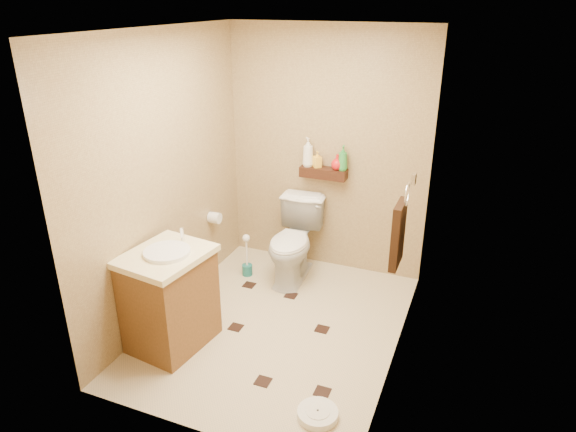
% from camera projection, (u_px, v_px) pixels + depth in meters
% --- Properties ---
extents(ground, '(2.50, 2.50, 0.00)m').
position_uv_depth(ground, '(277.00, 326.00, 4.40)').
color(ground, tan).
rests_on(ground, ground).
extents(wall_back, '(2.00, 0.04, 2.40)m').
position_uv_depth(wall_back, '(327.00, 153.00, 4.99)').
color(wall_back, tan).
rests_on(wall_back, ground).
extents(wall_front, '(2.00, 0.04, 2.40)m').
position_uv_depth(wall_front, '(188.00, 270.00, 2.86)').
color(wall_front, tan).
rests_on(wall_front, ground).
extents(wall_left, '(0.04, 2.50, 2.40)m').
position_uv_depth(wall_left, '(166.00, 179.00, 4.27)').
color(wall_left, tan).
rests_on(wall_left, ground).
extents(wall_right, '(0.04, 2.50, 2.40)m').
position_uv_depth(wall_right, '(408.00, 215.00, 3.58)').
color(wall_right, tan).
rests_on(wall_right, ground).
extents(ceiling, '(2.00, 2.50, 0.02)m').
position_uv_depth(ceiling, '(274.00, 29.00, 3.45)').
color(ceiling, white).
rests_on(ceiling, wall_back).
extents(wall_shelf, '(0.46, 0.14, 0.10)m').
position_uv_depth(wall_shelf, '(323.00, 173.00, 4.99)').
color(wall_shelf, '#3E1C10').
rests_on(wall_shelf, wall_back).
extents(floor_accents, '(1.24, 1.30, 0.01)m').
position_uv_depth(floor_accents, '(279.00, 330.00, 4.33)').
color(floor_accents, black).
rests_on(floor_accents, ground).
extents(toilet, '(0.50, 0.80, 0.79)m').
position_uv_depth(toilet, '(294.00, 242.00, 5.01)').
color(toilet, white).
rests_on(toilet, ground).
extents(vanity, '(0.63, 0.73, 0.94)m').
position_uv_depth(vanity, '(170.00, 298.00, 4.04)').
color(vanity, brown).
rests_on(vanity, ground).
extents(bathroom_scale, '(0.31, 0.31, 0.06)m').
position_uv_depth(bathroom_scale, '(318.00, 414.00, 3.44)').
color(bathroom_scale, white).
rests_on(bathroom_scale, ground).
extents(toilet_brush, '(0.10, 0.10, 0.45)m').
position_uv_depth(toilet_brush, '(247.00, 261.00, 5.15)').
color(toilet_brush, '#1A6968').
rests_on(toilet_brush, ground).
extents(towel_ring, '(0.12, 0.30, 0.76)m').
position_uv_depth(towel_ring, '(399.00, 232.00, 3.92)').
color(towel_ring, silver).
rests_on(towel_ring, wall_right).
extents(toilet_paper, '(0.12, 0.11, 0.12)m').
position_uv_depth(toilet_paper, '(215.00, 218.00, 5.04)').
color(toilet_paper, white).
rests_on(toilet_paper, wall_left).
extents(bottle_a, '(0.15, 0.15, 0.28)m').
position_uv_depth(bottle_a, '(308.00, 152.00, 4.97)').
color(bottle_a, white).
rests_on(bottle_a, wall_shelf).
extents(bottle_b, '(0.10, 0.10, 0.16)m').
position_uv_depth(bottle_b, '(317.00, 159.00, 4.96)').
color(bottle_b, yellow).
rests_on(bottle_b, wall_shelf).
extents(bottle_c, '(0.16, 0.16, 0.15)m').
position_uv_depth(bottle_c, '(337.00, 162.00, 4.89)').
color(bottle_c, red).
rests_on(bottle_c, wall_shelf).
extents(bottle_d, '(0.10, 0.10, 0.24)m').
position_uv_depth(bottle_d, '(343.00, 158.00, 4.86)').
color(bottle_d, '#2E8B3A').
rests_on(bottle_d, wall_shelf).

